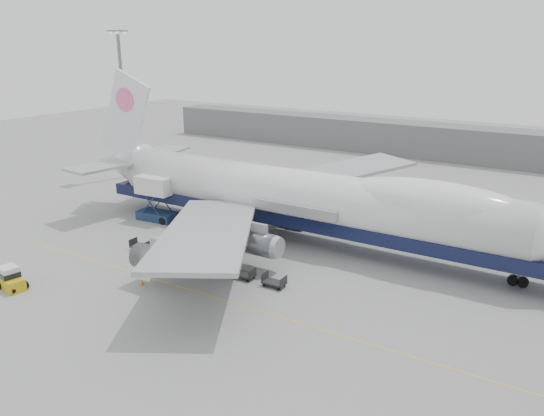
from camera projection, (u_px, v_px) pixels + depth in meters
The scene contains 14 objects.
ground at pixel (246, 274), 56.21m from camera, with size 260.00×260.00×0.00m, color gray.
apron_line at pixel (211, 296), 51.33m from camera, with size 60.00×0.15×0.01m, color gold.
hangar at pixel (386, 137), 117.05m from camera, with size 110.00×8.00×7.00m, color slate.
floodlight_mast at pixel (123, 97), 92.39m from camera, with size 2.40×2.40×25.43m.
airliner at pixel (305, 197), 63.95m from camera, with size 67.00×55.30×19.98m.
catering_truck at pixel (156, 196), 72.36m from camera, with size 5.66×4.10×6.21m.
baggage_tug at pixel (11, 279), 52.73m from camera, with size 3.39×2.28×2.28m.
traffic_cone at pixel (142, 282), 53.73m from camera, with size 0.37×0.37×0.55m.
dolly_0 at pixel (140, 246), 62.47m from camera, with size 2.30×1.35×1.30m.
dolly_1 at pixel (164, 252), 60.62m from camera, with size 2.30×1.35×1.30m.
dolly_2 at pixel (189, 259), 58.77m from camera, with size 2.30×1.35×1.30m.
dolly_3 at pixel (215, 266), 56.92m from camera, with size 2.30×1.35×1.30m.
dolly_4 at pixel (244, 274), 55.07m from camera, with size 2.30×1.35×1.30m.
dolly_5 at pixel (274, 282), 53.22m from camera, with size 2.30×1.35×1.30m.
Camera 1 is at (29.32, -42.43, 23.60)m, focal length 35.00 mm.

